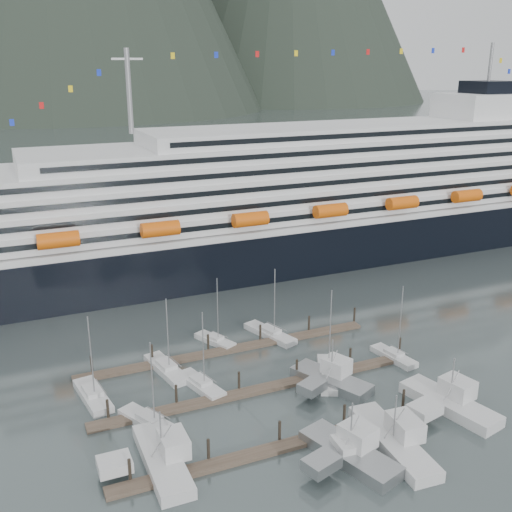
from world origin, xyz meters
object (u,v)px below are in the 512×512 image
object	(u,v)px
trawler_a	(161,458)
sailboat_f	(215,341)
sailboat_d	(328,374)
sailboat_b	(150,423)
sailboat_e	(166,369)
sailboat_a	(93,396)
sailboat_h	(394,357)
trawler_b	(349,453)
sailboat_c	(201,385)
trawler_d	(449,402)
trawler_c	(392,440)
cruise_ship	(309,206)
trawler_e	(331,379)
sailboat_g	(270,334)

from	to	relation	value
trawler_a	sailboat_f	bearing A→B (deg)	-30.59
sailboat_d	sailboat_f	world-z (taller)	sailboat_d
sailboat_b	sailboat_e	world-z (taller)	sailboat_e
sailboat_a	sailboat_h	xyz separation A→B (m)	(44.45, -6.69, -0.02)
sailboat_a	trawler_b	distance (m)	35.37
sailboat_b	sailboat_h	size ratio (longest dim) A/B	0.97
sailboat_d	trawler_b	bearing A→B (deg)	-176.59
sailboat_a	sailboat_c	world-z (taller)	sailboat_a
trawler_b	trawler_d	bearing A→B (deg)	-94.91
sailboat_c	sailboat_d	world-z (taller)	sailboat_d
sailboat_d	sailboat_f	bearing A→B (deg)	59.61
sailboat_a	sailboat_b	world-z (taller)	sailboat_a
sailboat_c	sailboat_f	bearing A→B (deg)	-42.97
sailboat_d	trawler_c	size ratio (longest dim) A/B	0.94
cruise_ship	sailboat_h	size ratio (longest dim) A/B	16.59
sailboat_f	trawler_e	distance (m)	21.94
sailboat_c	trawler_a	bearing A→B (deg)	131.36
sailboat_b	trawler_a	bearing A→B (deg)	148.09
sailboat_a	sailboat_b	distance (m)	10.72
sailboat_b	sailboat_f	size ratio (longest dim) A/B	1.04
cruise_ship	trawler_a	world-z (taller)	cruise_ship
sailboat_e	trawler_b	bearing A→B (deg)	-165.04
sailboat_c	sailboat_h	distance (m)	30.28
sailboat_a	trawler_b	bearing A→B (deg)	-143.29
sailboat_g	trawler_c	xyz separation A→B (m)	(0.53, -33.32, 0.55)
trawler_b	trawler_e	distance (m)	16.76
sailboat_e	sailboat_f	xyz separation A→B (m)	(9.86, 6.20, -0.02)
sailboat_h	sailboat_a	bearing A→B (deg)	72.34
sailboat_c	trawler_b	world-z (taller)	sailboat_c
sailboat_a	sailboat_d	bearing A→B (deg)	-111.06
sailboat_h	trawler_a	distance (m)	41.08
sailboat_d	trawler_c	xyz separation A→B (m)	(-1.46, -17.59, 0.54)
sailboat_b	sailboat_c	world-z (taller)	sailboat_b
sailboat_h	trawler_a	world-z (taller)	sailboat_h
sailboat_d	trawler_e	distance (m)	2.45
cruise_ship	sailboat_h	bearing A→B (deg)	-103.71
sailboat_g	trawler_d	xyz separation A→B (m)	(12.37, -29.48, 0.59)
sailboat_h	trawler_a	size ratio (longest dim) A/B	0.91
sailboat_c	sailboat_g	distance (m)	19.49
sailboat_d	trawler_a	xyz separation A→B (m)	(-27.49, -10.01, 0.54)
sailboat_e	trawler_d	distance (m)	39.98
sailboat_g	trawler_b	world-z (taller)	sailboat_g
sailboat_e	trawler_e	xyz separation A→B (m)	(20.28, -13.10, 0.55)
sailboat_c	trawler_a	xyz separation A→B (m)	(-9.59, -14.49, 0.55)
cruise_ship	sailboat_b	bearing A→B (deg)	-133.60
sailboat_b	sailboat_g	bearing A→B (deg)	-81.55
sailboat_a	trawler_a	xyz separation A→B (m)	(4.81, -17.47, 0.53)
sailboat_g	sailboat_h	world-z (taller)	sailboat_h
sailboat_e	trawler_d	bearing A→B (deg)	-138.72
sailboat_c	trawler_e	world-z (taller)	sailboat_c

